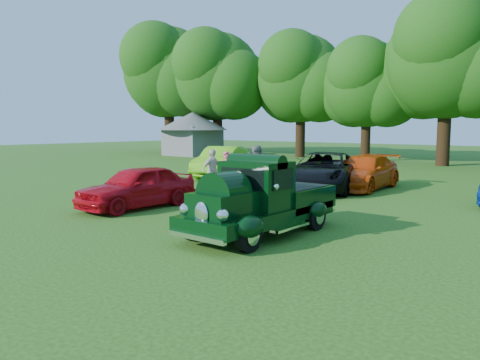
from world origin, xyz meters
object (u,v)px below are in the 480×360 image
Objects in this scene: hero_pickup at (262,202)px; spectator_white at (212,171)px; gazebo at (193,129)px; back_car_lime at (222,162)px; spectator_pink at (227,173)px; red_convertible at (137,187)px; back_car_black at (324,171)px; spectator_grey at (256,170)px; back_car_orange at (363,172)px.

spectator_white is at bearing 141.78° from hero_pickup.
back_car_lime is at bearing -40.44° from gazebo.
spectator_pink is 0.26× the size of gazebo.
red_convertible is (-5.28, 0.43, -0.09)m from hero_pickup.
back_car_black is 3.27× the size of spectator_white.
hero_pickup is 5.30m from red_convertible.
gazebo is at bearing 105.81° from spectator_pink.
hero_pickup is 12.89m from back_car_lime.
spectator_grey is 0.30× the size of gazebo.
back_car_lime is 1.00× the size of back_car_orange.
spectator_pink is (4.07, -4.34, 0.03)m from back_car_lime.
back_car_black is 24.87m from gazebo.
spectator_white is (3.27, -4.30, 0.06)m from back_car_lime.
back_car_lime is 5.95m from spectator_pink.
spectator_pink is (-3.49, -4.66, 0.12)m from back_car_orange.
back_car_black is 2.93× the size of spectator_grey.
red_convertible is at bearing -86.38° from back_car_lime.
hero_pickup is at bearing -74.32° from spectator_pink.
back_car_orange is at bearing 20.91° from spectator_pink.
gazebo reaches higher than spectator_pink.
back_car_black is 3.40× the size of spectator_pink.
spectator_grey is (-1.26, -2.94, 0.18)m from back_car_black.
red_convertible is 27.84m from gazebo.
hero_pickup is 6.95m from spectator_pink.
red_convertible is 9.44m from back_car_lime.
back_car_black is (2.57, 7.52, 0.09)m from red_convertible.
spectator_pink is at bearing -89.49° from spectator_white.
red_convertible is 0.63× the size of gazebo.
back_car_black is at bearing 108.87° from hero_pickup.
gazebo reaches higher than back_car_lime.
spectator_pink is 1.24m from spectator_grey.
back_car_orange is at bearing -28.55° from gazebo.
hero_pickup reaches higher than spectator_white.
back_car_lime is 2.82× the size of spectator_white.
spectator_pink is at bearing -67.91° from back_car_lime.
back_car_black is 3.20m from spectator_grey.
spectator_white reaches higher than back_car_lime.
back_car_orange is 25.08m from gazebo.
hero_pickup is at bearing -4.29° from red_convertible.
spectator_white is at bearing -150.87° from back_car_black.
gazebo is (-18.49, 16.62, 1.58)m from spectator_pink.
red_convertible is 0.84× the size of back_car_lime.
hero_pickup is 0.71× the size of gazebo.
back_car_orange is 5.83m from spectator_pink.
spectator_pink is at bearing 137.91° from hero_pickup.
back_car_black is at bearing 96.89° from spectator_grey.
spectator_pink is at bearing -130.09° from back_car_orange.
gazebo is at bearing 131.69° from red_convertible.
back_car_lime is (-9.23, 8.99, 0.02)m from hero_pickup.
red_convertible is at bearing -115.37° from back_car_orange.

